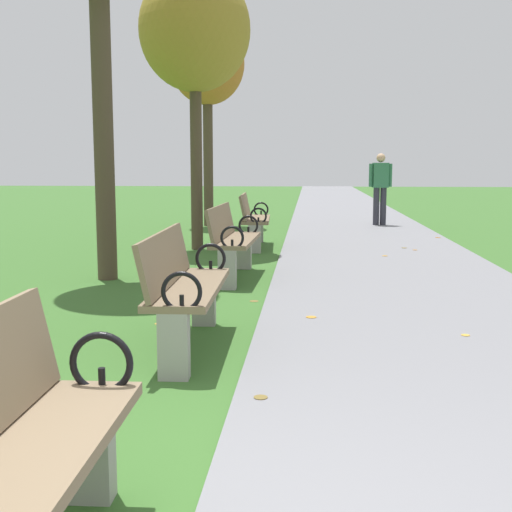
# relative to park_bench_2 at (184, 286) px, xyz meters

# --- Properties ---
(paved_walkway) EXTENTS (3.03, 44.00, 0.02)m
(paved_walkway) POSITION_rel_park_bench_2_xyz_m (2.02, 14.78, -0.48)
(paved_walkway) COLOR slate
(paved_walkway) RESTS_ON ground
(park_bench_2) EXTENTS (0.51, 1.61, 0.90)m
(park_bench_2) POSITION_rel_park_bench_2_xyz_m (0.00, 0.00, 0.00)
(park_bench_2) COLOR #7A664C
(park_bench_2) RESTS_ON ground
(park_bench_3) EXTENTS (0.52, 1.61, 0.90)m
(park_bench_3) POSITION_rel_park_bench_2_xyz_m (0.00, 3.17, 0.00)
(park_bench_3) COLOR #7A664C
(park_bench_3) RESTS_ON ground
(park_bench_4) EXTENTS (0.54, 1.62, 0.90)m
(park_bench_4) POSITION_rel_park_bench_2_xyz_m (0.00, 6.26, 0.00)
(park_bench_4) COLOR #7A664C
(park_bench_4) RESTS_ON ground
(tree_3) EXTENTS (1.78, 1.78, 4.51)m
(tree_3) POSITION_rel_park_bench_2_xyz_m (-0.90, 5.93, 3.01)
(tree_3) COLOR #4C3D2D
(tree_3) RESTS_ON ground
(tree_4) EXTENTS (1.66, 1.66, 4.53)m
(tree_4) POSITION_rel_park_bench_2_xyz_m (-1.35, 10.12, 3.08)
(tree_4) COLOR #4C3D2D
(tree_4) RESTS_ON ground
(pedestrian_walking) EXTENTS (0.53, 0.26, 1.62)m
(pedestrian_walking) POSITION_rel_park_bench_2_xyz_m (2.55, 10.42, 0.44)
(pedestrian_walking) COLOR #2D2D38
(pedestrian_walking) RESTS_ON paved_walkway
(scattered_leaves) EXTENTS (5.27, 14.13, 0.02)m
(scattered_leaves) POSITION_rel_park_bench_2_xyz_m (0.76, 2.57, -0.47)
(scattered_leaves) COLOR #AD6B23
(scattered_leaves) RESTS_ON ground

